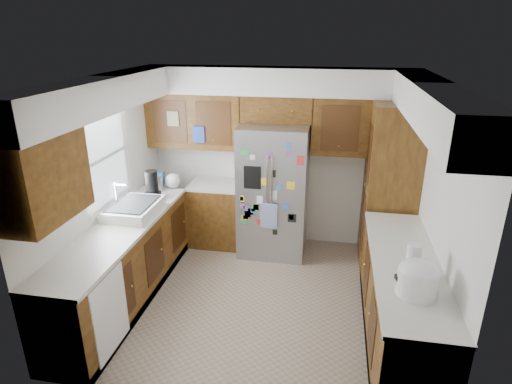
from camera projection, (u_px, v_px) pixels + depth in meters
floor at (258, 298)px, 5.02m from camera, size 3.60×3.60×0.00m
room_shell at (254, 138)px, 4.72m from camera, size 3.64×3.24×2.52m
left_counter_run at (147, 254)px, 5.12m from camera, size 1.36×3.20×0.92m
right_counter_run at (400, 306)px, 4.18m from camera, size 0.63×2.25×0.92m
pantry at (390, 187)px, 5.44m from camera, size 0.60×0.90×2.15m
fridge at (274, 191)px, 5.80m from camera, size 0.90×0.79×1.80m
bridge_cabinet at (277, 108)px, 5.63m from camera, size 0.96×0.34×0.35m
fridge_top_items at (279, 86)px, 5.46m from camera, size 0.68×0.29×0.28m
sink_assembly at (134, 208)px, 5.01m from camera, size 0.52×0.70×0.37m
left_counter_clutter at (161, 183)px, 5.64m from camera, size 0.41×0.85×0.38m
rice_cooker at (418, 277)px, 3.46m from camera, size 0.34×0.33×0.29m
paper_towel at (413, 258)px, 3.77m from camera, size 0.12×0.12×0.28m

